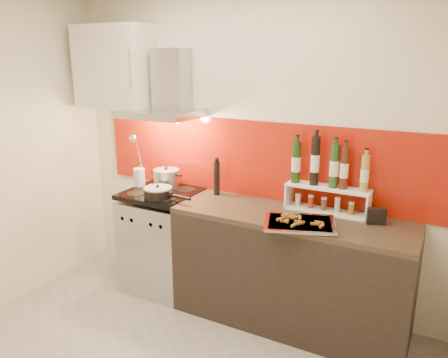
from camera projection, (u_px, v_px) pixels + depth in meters
The scene contains 13 objects.
back_wall at pixel (250, 149), 3.63m from camera, with size 3.40×0.02×2.60m, color silver.
backsplash at pixel (254, 159), 3.62m from camera, with size 3.00×0.02×0.64m, color maroon.
range_stove at pixel (163, 241), 3.93m from camera, with size 0.60×0.60×0.91m.
counter at pixel (290, 270), 3.38m from camera, with size 1.80×0.60×0.90m.
range_hood at pixel (167, 93), 3.70m from camera, with size 0.62×0.50×0.61m.
upper_cabinet at pixel (115, 67), 3.88m from camera, with size 0.70×0.35×0.72m, color #EBE6CC.
stock_pot at pixel (166, 179), 3.88m from camera, with size 0.23×0.23×0.20m.
saute_pan at pixel (159, 192), 3.62m from camera, with size 0.46×0.24×0.11m.
utensil_jar at pixel (138, 172), 3.92m from camera, with size 0.10×0.15×0.49m.
pepper_mill at pixel (217, 177), 3.70m from camera, with size 0.05×0.05×0.33m.
step_shelf at pixel (326, 180), 3.26m from camera, with size 0.63×0.17×0.58m.
caddy_box at pixel (376, 216), 3.07m from camera, with size 0.13×0.06×0.11m, color black.
baking_tray at pixel (299, 223), 3.06m from camera, with size 0.59×0.52×0.03m.
Camera 1 is at (1.50, -1.84, 2.04)m, focal length 35.00 mm.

